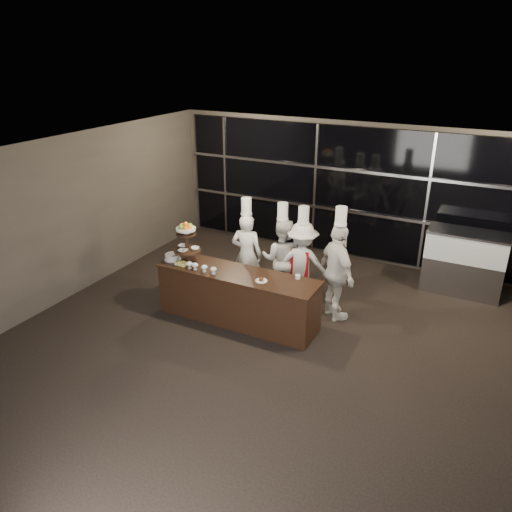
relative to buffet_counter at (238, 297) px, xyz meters
The scene contains 14 objects.
room 2.10m from the buffet_counter, 48.93° to the right, with size 10.00×10.00×10.00m.
window_wall 3.90m from the buffet_counter, 71.40° to the left, with size 8.60×0.10×2.80m.
buffet_counter is the anchor object (origin of this frame).
display_stand 1.33m from the buffet_counter, behind, with size 0.48×0.48×0.74m.
compotes 0.82m from the buffet_counter, 159.44° to the right, with size 0.59×0.11×0.12m.
layer_cake 1.39m from the buffet_counter, behind, with size 0.30×0.30×0.11m.
pastry_squares 1.14m from the buffet_counter, behind, with size 0.19×0.13×0.05m.
small_plate 0.70m from the buffet_counter, 11.21° to the right, with size 0.20×0.20×0.05m.
chef_cup 1.14m from the buffet_counter, 14.10° to the left, with size 0.08×0.08×0.07m, color white.
display_case 4.42m from the buffet_counter, 41.53° to the left, with size 1.45×0.63×1.24m.
chef_a 1.08m from the buffet_counter, 109.24° to the left, with size 0.65×0.49×1.92m.
chef_b 1.23m from the buffet_counter, 75.55° to the left, with size 0.89×0.77×1.87m.
chef_c 1.38m from the buffet_counter, 58.56° to the left, with size 1.11×0.79×1.86m.
chef_d 1.75m from the buffet_counter, 31.21° to the left, with size 1.03×1.00×2.04m.
Camera 1 is at (2.56, -5.21, 4.48)m, focal length 35.00 mm.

